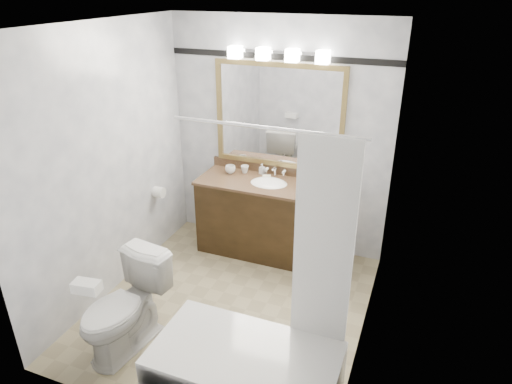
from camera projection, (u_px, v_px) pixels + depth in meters
room at (228, 185)px, 3.77m from camera, size 2.42×2.62×2.52m
vanity at (268, 217)px, 4.97m from camera, size 1.53×0.58×0.97m
mirror at (278, 116)px, 4.74m from camera, size 1.40×0.04×1.10m
vanity_light_bar at (278, 54)px, 4.43m from camera, size 1.02×0.14×0.12m
accent_stripe at (280, 57)px, 4.50m from camera, size 2.40×0.01×0.06m
bathtub at (249, 369)px, 3.23m from camera, size 1.30×0.75×1.96m
tp_roll at (159, 192)px, 4.94m from camera, size 0.11×0.12×0.12m
toilet at (123, 308)px, 3.65m from camera, size 0.56×0.84×0.80m
tissue_box at (87, 287)px, 3.19m from camera, size 0.21×0.13×0.08m
coffee_maker at (313, 175)px, 4.54m from camera, size 0.17×0.22×0.34m
cup_left at (230, 169)px, 5.02m from camera, size 0.14×0.14×0.09m
cup_right at (245, 169)px, 5.03m from camera, size 0.11×0.11×0.08m
soap_bottle_a at (262, 169)px, 5.00m from camera, size 0.07×0.07×0.12m
soap_bar at (267, 177)px, 4.91m from camera, size 0.10×0.08×0.03m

